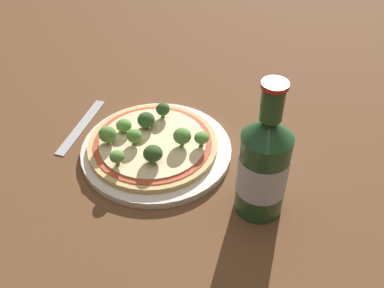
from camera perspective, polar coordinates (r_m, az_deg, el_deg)
name	(u,v)px	position (r m, az deg, el deg)	size (l,w,h in m)	color
ground_plane	(168,149)	(0.78, -3.04, -0.61)	(3.00, 3.00, 0.00)	brown
plate	(157,150)	(0.77, -4.52, -0.76)	(0.25, 0.25, 0.01)	silver
pizza	(153,144)	(0.76, -4.99, 0.01)	(0.22, 0.22, 0.01)	tan
broccoli_floret_0	(202,138)	(0.73, 1.23, 0.77)	(0.02, 0.02, 0.03)	#6B8E51
broccoli_floret_1	(153,154)	(0.71, -4.99, -1.21)	(0.03, 0.03, 0.03)	#6B8E51
broccoli_floret_2	(134,136)	(0.74, -7.36, 1.03)	(0.03, 0.03, 0.03)	#6B8E51
broccoli_floret_3	(107,134)	(0.75, -10.69, 1.24)	(0.03, 0.03, 0.03)	#6B8E51
broccoli_floret_4	(182,136)	(0.73, -1.27, 1.00)	(0.03, 0.03, 0.03)	#6B8E51
broccoli_floret_5	(124,125)	(0.77, -8.65, 2.35)	(0.03, 0.03, 0.02)	#6B8E51
broccoli_floret_6	(163,109)	(0.79, -3.73, 4.42)	(0.02, 0.02, 0.03)	#6B8E51
broccoli_floret_7	(117,157)	(0.71, -9.50, -1.60)	(0.02, 0.02, 0.03)	#6B8E51
broccoli_floret_8	(146,120)	(0.78, -5.83, 3.06)	(0.03, 0.03, 0.03)	#6B8E51
beer_bottle	(263,165)	(0.63, 9.05, -2.70)	(0.07, 0.07, 0.22)	#234C28
fork	(81,126)	(0.85, -13.88, 2.23)	(0.07, 0.16, 0.00)	#B2B2B7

